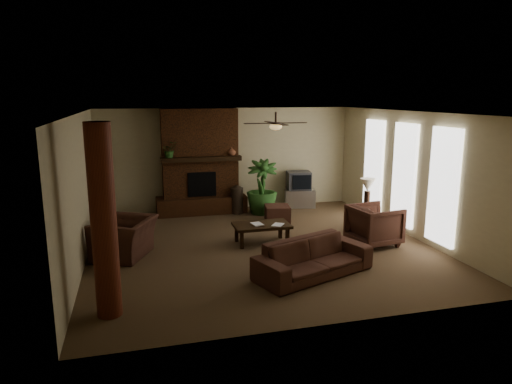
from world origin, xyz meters
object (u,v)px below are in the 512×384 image
object	(u,v)px
lamp_right	(367,187)
floor_vase	(237,198)
side_table_right	(365,217)
armchair_right	(375,223)
sofa	(314,252)
floor_plant	(262,199)
side_table_left	(108,226)
lamp_left	(106,194)
coffee_table	(262,227)
tv_stand	(300,198)
armchair_left	(124,232)
ottoman	(277,213)
log_column	(104,222)

from	to	relation	value
lamp_right	floor_vase	bearing A→B (deg)	141.93
side_table_right	armchair_right	bearing A→B (deg)	-109.22
sofa	floor_plant	bearing A→B (deg)	65.86
side_table_left	side_table_right	size ratio (longest dim) A/B	1.00
armchair_right	lamp_left	world-z (taller)	lamp_left
coffee_table	side_table_left	bearing A→B (deg)	159.45
tv_stand	side_table_left	distance (m)	5.45
floor_plant	side_table_right	bearing A→B (deg)	-44.44
tv_stand	lamp_left	world-z (taller)	lamp_left
coffee_table	armchair_left	bearing A→B (deg)	-177.84
sofa	ottoman	xyz separation A→B (m)	(0.45, 3.57, -0.23)
tv_stand	coffee_table	bearing A→B (deg)	-109.58
floor_plant	lamp_right	xyz separation A→B (m)	(2.08, -1.93, 0.59)
coffee_table	ottoman	world-z (taller)	coffee_table
log_column	armchair_left	xyz separation A→B (m)	(0.19, 2.51, -0.89)
side_table_left	side_table_right	bearing A→B (deg)	-7.07
sofa	lamp_left	distance (m)	4.89
lamp_left	armchair_left	bearing A→B (deg)	-74.28
side_table_right	lamp_right	distance (m)	0.73
coffee_table	floor_plant	world-z (taller)	floor_plant
coffee_table	lamp_left	size ratio (longest dim) A/B	1.85
armchair_left	floor_plant	distance (m)	4.36
armchair_left	floor_vase	size ratio (longest dim) A/B	1.52
ottoman	floor_plant	distance (m)	0.89
floor_vase	ottoman	bearing A→B (deg)	-51.91
armchair_right	floor_vase	distance (m)	4.05
sofa	tv_stand	bearing A→B (deg)	52.01
lamp_right	side_table_right	bearing A→B (deg)	-134.34
ottoman	floor_plant	size ratio (longest dim) A/B	0.41
floor_vase	lamp_left	distance (m)	3.60
side_table_right	floor_plant	bearing A→B (deg)	135.56
armchair_left	sofa	bearing A→B (deg)	84.73
armchair_left	side_table_left	world-z (taller)	armchair_left
armchair_right	coffee_table	world-z (taller)	armchair_right
lamp_left	side_table_right	bearing A→B (deg)	-7.59
sofa	side_table_right	size ratio (longest dim) A/B	3.96
armchair_left	side_table_left	bearing A→B (deg)	-139.29
log_column	tv_stand	size ratio (longest dim) A/B	3.29
ottoman	tv_stand	distance (m)	1.71
lamp_right	log_column	bearing A→B (deg)	-151.49
log_column	side_table_left	bearing A→B (deg)	92.99
floor_vase	lamp_right	bearing A→B (deg)	-38.07
lamp_right	coffee_table	bearing A→B (deg)	-169.17
sofa	armchair_right	distance (m)	2.27
side_table_left	floor_vase	bearing A→B (deg)	23.89
tv_stand	side_table_right	world-z (taller)	side_table_right
ottoman	lamp_left	distance (m)	4.18
floor_plant	side_table_left	distance (m)	4.11
log_column	armchair_right	size ratio (longest dim) A/B	2.96
armchair_left	armchair_right	xyz separation A→B (m)	(5.14, -0.59, -0.04)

